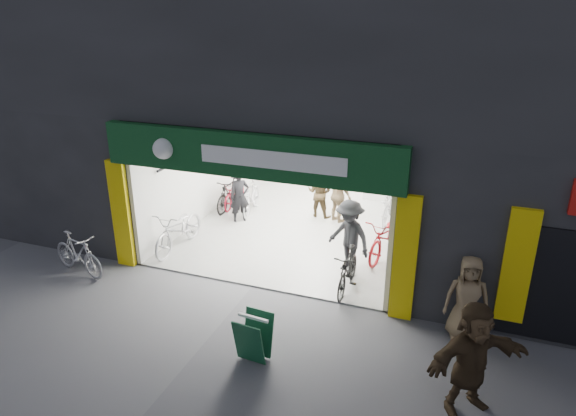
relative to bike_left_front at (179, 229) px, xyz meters
The scene contains 17 objects.
ground 2.79m from the bike_left_front, 24.19° to the right, with size 60.00×60.00×0.00m, color #56565B.
building 6.39m from the bike_left_front, 48.58° to the left, with size 17.00×10.27×8.00m.
bike_left_front is the anchor object (origin of this frame).
bike_left_midfront 2.90m from the bike_left_front, 90.00° to the left, with size 0.47×1.68×1.01m, color black.
bike_left_midback 3.21m from the bike_left_front, 90.00° to the left, with size 0.57×1.63×0.86m, color maroon.
bike_left_back 2.98m from the bike_left_front, 76.42° to the left, with size 0.48×1.71×1.03m, color silver.
bike_right_front 4.53m from the bike_left_front, ahead, with size 0.45×1.60×0.96m, color black.
bike_right_mid 5.19m from the bike_left_front, 15.43° to the left, with size 0.70×2.01×1.06m, color maroon.
bike_right_back 5.89m from the bike_left_front, 37.87° to the left, with size 0.53×1.89×1.14m, color #A5A6AA.
parked_bike 2.44m from the bike_left_front, 127.95° to the right, with size 0.47×1.68×1.01m, color #BCBCC1.
customer_a 2.23m from the bike_left_front, 71.61° to the left, with size 0.57×0.37×1.55m, color black.
customer_b 4.25m from the bike_left_front, 50.43° to the left, with size 0.74×0.58×1.52m, color #3A2D1A.
customer_c 4.33m from the bike_left_front, ahead, with size 1.14×0.65×1.76m, color black.
customer_d 4.52m from the bike_left_front, 42.44° to the left, with size 0.97×0.40×1.65m, color olive.
pedestrian_near 7.10m from the bike_left_front, 11.58° to the right, with size 0.81×0.53×1.66m, color #7C6648.
pedestrian_far 7.83m from the bike_left_front, 25.14° to the right, with size 1.71×0.55×1.85m, color #3B2B1A.
sandwich_board 4.90m from the bike_left_front, 43.63° to the right, with size 0.59×0.61×0.85m.
Camera 1 is at (4.18, -9.02, 5.81)m, focal length 32.00 mm.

